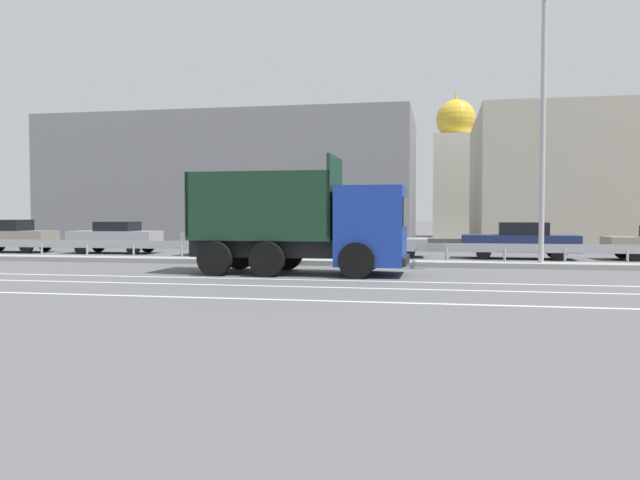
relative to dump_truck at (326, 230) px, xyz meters
name	(u,v)px	position (x,y,z in m)	size (l,w,h in m)	color
ground_plane	(351,270)	(0.56, 1.47, -1.35)	(320.00, 320.00, 0.00)	#565659
lane_strip_0	(283,279)	(-0.91, -1.80, -1.35)	(60.61, 0.16, 0.01)	silver
lane_strip_1	(268,286)	(-0.91, -3.44, -1.35)	(60.61, 0.16, 0.01)	silver
lane_strip_2	(237,298)	(-0.91, -5.87, -1.35)	(60.61, 0.16, 0.01)	silver
median_island	(359,263)	(0.56, 3.51, -1.26)	(33.34, 1.10, 0.18)	gray
median_guardrail	(362,248)	(0.56, 4.54, -0.78)	(60.61, 0.09, 0.78)	#9EA0A5
dump_truck	(326,230)	(0.00, 0.00, 0.00)	(6.70, 2.71, 3.60)	#19389E
median_road_sign	(228,231)	(-4.36, 3.51, -0.14)	(0.68, 0.16, 2.35)	white
street_lamp_1	(545,116)	(6.87, 3.39, 3.79)	(0.72, 2.58, 9.22)	#ADADB2
parked_car_1	(12,236)	(-16.99, 8.11, -0.56)	(4.08, 2.10, 1.58)	gray
parked_car_2	(116,237)	(-11.60, 8.28, -0.59)	(4.17, 1.91, 1.50)	#A3A3A8
parked_car_3	(238,238)	(-5.39, 7.77, -0.57)	(4.92, 1.99, 1.57)	#A3A3A8
parked_car_4	(378,242)	(0.83, 8.11, -0.70)	(4.30, 2.15, 1.24)	#A3A3A8
parked_car_5	(520,241)	(6.69, 7.96, -0.59)	(4.71, 2.00, 1.51)	navy
background_building_0	(235,182)	(-9.40, 19.43, 2.56)	(22.51, 9.50, 7.82)	gray
background_building_1	(629,181)	(14.60, 21.39, 2.51)	(18.00, 13.77, 7.72)	#B7AD99
church_tower	(456,170)	(4.74, 33.60, 4.11)	(3.60, 3.60, 12.09)	silver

